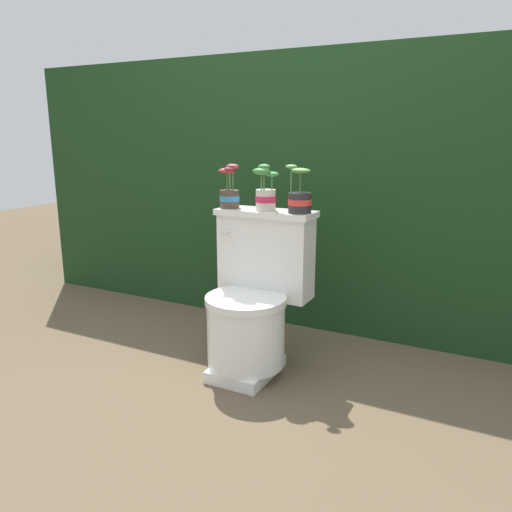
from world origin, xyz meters
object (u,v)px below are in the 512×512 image
(potted_plant_left, at_px, (229,192))
(potted_plant_midleft, at_px, (265,193))
(potted_plant_middle, at_px, (300,198))
(toilet, at_px, (254,301))

(potted_plant_left, height_order, potted_plant_midleft, potted_plant_midleft)
(potted_plant_left, bearing_deg, potted_plant_middle, 1.82)
(toilet, distance_m, potted_plant_middle, 0.56)
(potted_plant_midleft, relative_size, potted_plant_middle, 0.99)
(potted_plant_midleft, bearing_deg, toilet, -92.74)
(toilet, distance_m, potted_plant_left, 0.58)
(potted_plant_midleft, distance_m, potted_plant_middle, 0.18)
(toilet, height_order, potted_plant_middle, potted_plant_middle)
(potted_plant_left, relative_size, potted_plant_middle, 0.98)
(toilet, height_order, potted_plant_midleft, potted_plant_midleft)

